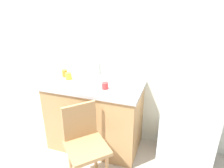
{
  "coord_description": "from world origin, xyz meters",
  "views": [
    {
      "loc": [
        0.8,
        -1.54,
        1.96
      ],
      "look_at": [
        0.1,
        0.6,
        0.95
      ],
      "focal_mm": 34.42,
      "sensor_mm": 36.0,
      "label": 1
    }
  ],
  "objects_px": {
    "dish_tray": "(94,82)",
    "cup_red": "(105,86)",
    "refrigerator": "(189,111)",
    "cup_yellow": "(69,76)",
    "cup_orange": "(65,73)",
    "chair": "(85,142)"
  },
  "relations": [
    {
      "from": "cup_red",
      "to": "cup_orange",
      "type": "bearing_deg",
      "value": 163.27
    },
    {
      "from": "refrigerator",
      "to": "cup_yellow",
      "type": "bearing_deg",
      "value": 178.89
    },
    {
      "from": "dish_tray",
      "to": "cup_red",
      "type": "distance_m",
      "value": 0.2
    },
    {
      "from": "chair",
      "to": "cup_yellow",
      "type": "height_order",
      "value": "cup_yellow"
    },
    {
      "from": "refrigerator",
      "to": "chair",
      "type": "height_order",
      "value": "refrigerator"
    },
    {
      "from": "cup_red",
      "to": "cup_yellow",
      "type": "height_order",
      "value": "cup_yellow"
    },
    {
      "from": "chair",
      "to": "cup_orange",
      "type": "height_order",
      "value": "cup_orange"
    },
    {
      "from": "dish_tray",
      "to": "cup_orange",
      "type": "distance_m",
      "value": 0.46
    },
    {
      "from": "cup_orange",
      "to": "cup_yellow",
      "type": "bearing_deg",
      "value": -36.31
    },
    {
      "from": "refrigerator",
      "to": "cup_yellow",
      "type": "distance_m",
      "value": 1.5
    },
    {
      "from": "cup_red",
      "to": "dish_tray",
      "type": "bearing_deg",
      "value": 151.57
    },
    {
      "from": "refrigerator",
      "to": "cup_orange",
      "type": "xyz_separation_m",
      "value": [
        -1.57,
        0.1,
        0.22
      ]
    },
    {
      "from": "cup_yellow",
      "to": "chair",
      "type": "bearing_deg",
      "value": -51.63
    },
    {
      "from": "dish_tray",
      "to": "cup_orange",
      "type": "relative_size",
      "value": 3.04
    },
    {
      "from": "refrigerator",
      "to": "dish_tray",
      "type": "distance_m",
      "value": 1.14
    },
    {
      "from": "dish_tray",
      "to": "cup_red",
      "type": "bearing_deg",
      "value": -28.43
    },
    {
      "from": "cup_orange",
      "to": "cup_yellow",
      "type": "height_order",
      "value": "cup_orange"
    },
    {
      "from": "chair",
      "to": "cup_red",
      "type": "xyz_separation_m",
      "value": [
        0.05,
        0.49,
        0.44
      ]
    },
    {
      "from": "refrigerator",
      "to": "chair",
      "type": "xyz_separation_m",
      "value": [
        -1.0,
        -0.58,
        -0.23
      ]
    },
    {
      "from": "dish_tray",
      "to": "cup_red",
      "type": "height_order",
      "value": "cup_red"
    },
    {
      "from": "dish_tray",
      "to": "cup_yellow",
      "type": "bearing_deg",
      "value": 176.15
    },
    {
      "from": "dish_tray",
      "to": "cup_yellow",
      "type": "xyz_separation_m",
      "value": [
        -0.36,
        0.02,
        0.02
      ]
    }
  ]
}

